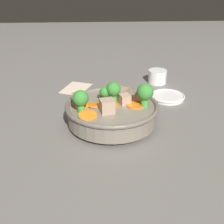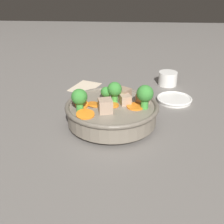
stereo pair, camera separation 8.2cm
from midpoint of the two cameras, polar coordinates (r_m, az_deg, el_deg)
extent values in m
plane|color=slate|center=(0.83, 2.80, -2.37)|extent=(3.00, 3.00, 0.00)
cylinder|color=slate|center=(0.83, 2.81, -2.06)|extent=(0.13, 0.13, 0.01)
cylinder|color=slate|center=(0.82, 2.85, -0.36)|extent=(0.23, 0.23, 0.05)
torus|color=#685F52|center=(0.81, 2.89, 1.08)|extent=(0.24, 0.24, 0.01)
cylinder|color=brown|center=(0.81, 2.87, 0.29)|extent=(0.22, 0.22, 0.02)
cylinder|color=orange|center=(0.81, -0.40, 1.32)|extent=(0.05, 0.05, 0.01)
cylinder|color=orange|center=(0.80, -2.67, 1.22)|extent=(0.04, 0.04, 0.01)
cylinder|color=orange|center=(0.75, -1.84, -0.57)|extent=(0.06, 0.06, 0.01)
cylinder|color=orange|center=(0.80, 7.20, 0.95)|extent=(0.05, 0.05, 0.00)
cylinder|color=orange|center=(0.81, 2.74, 1.22)|extent=(0.05, 0.05, 0.01)
cylinder|color=green|center=(0.83, 1.70, 2.46)|extent=(0.01, 0.01, 0.02)
sphere|color=#388433|center=(0.82, 1.72, 3.62)|extent=(0.03, 0.03, 0.03)
cylinder|color=green|center=(0.78, -2.93, 0.97)|extent=(0.02, 0.02, 0.02)
sphere|color=#388433|center=(0.77, -2.98, 2.73)|extent=(0.04, 0.04, 0.04)
cylinder|color=green|center=(0.80, 8.89, 1.47)|extent=(0.02, 0.02, 0.03)
sphere|color=#388433|center=(0.79, 9.03, 3.31)|extent=(0.04, 0.04, 0.04)
cylinder|color=green|center=(0.83, 3.30, 2.52)|extent=(0.02, 0.02, 0.02)
sphere|color=#388433|center=(0.82, 3.34, 4.13)|extent=(0.04, 0.04, 0.04)
cube|color=#9E7F66|center=(0.84, 4.87, 3.16)|extent=(0.05, 0.05, 0.03)
cube|color=tan|center=(0.77, 1.82, 1.07)|extent=(0.04, 0.04, 0.03)
cube|color=tan|center=(0.81, 5.33, 2.17)|extent=(0.03, 0.03, 0.03)
cube|color=#9E7F66|center=(0.82, -3.39, 2.57)|extent=(0.03, 0.03, 0.03)
cube|color=#9E7F66|center=(0.82, 8.50, 2.35)|extent=(0.04, 0.04, 0.03)
cylinder|color=white|center=(0.99, 13.65, 2.11)|extent=(0.10, 0.10, 0.01)
torus|color=white|center=(0.99, 13.68, 2.38)|extent=(0.11, 0.11, 0.01)
cylinder|color=white|center=(1.11, 12.26, 5.97)|extent=(0.06, 0.06, 0.05)
cylinder|color=brown|center=(1.11, 12.33, 6.65)|extent=(0.05, 0.05, 0.00)
cube|color=beige|center=(1.08, -2.83, 4.58)|extent=(0.13, 0.11, 0.00)
camera|label=1|loc=(0.04, -87.14, 1.41)|focal=50.00mm
camera|label=2|loc=(0.04, 92.86, -1.41)|focal=50.00mm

